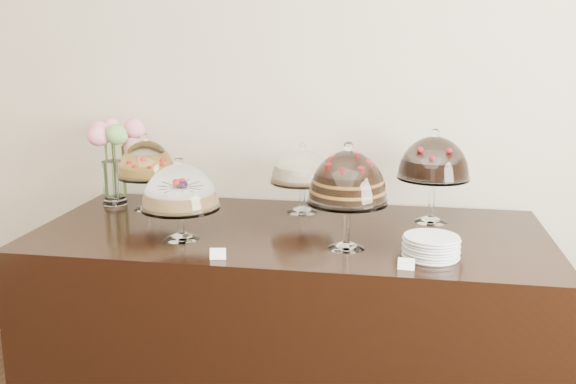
% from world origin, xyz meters
% --- Properties ---
extents(wall_back, '(5.00, 0.04, 3.00)m').
position_xyz_m(wall_back, '(0.00, 3.00, 1.50)').
color(wall_back, beige).
rests_on(wall_back, ground).
extents(display_counter, '(2.20, 1.00, 0.90)m').
position_xyz_m(display_counter, '(0.09, 2.45, 0.45)').
color(display_counter, black).
rests_on(display_counter, ground).
extents(cake_stand_sugar_sponge, '(0.32, 0.32, 0.35)m').
position_xyz_m(cake_stand_sugar_sponge, '(-0.33, 2.24, 1.11)').
color(cake_stand_sugar_sponge, white).
rests_on(cake_stand_sugar_sponge, display_counter).
extents(cake_stand_choco_layer, '(0.32, 0.32, 0.43)m').
position_xyz_m(cake_stand_choco_layer, '(0.35, 2.24, 1.17)').
color(cake_stand_choco_layer, white).
rests_on(cake_stand_choco_layer, display_counter).
extents(cake_stand_cheesecake, '(0.31, 0.31, 0.34)m').
position_xyz_m(cake_stand_cheesecake, '(0.10, 2.75, 1.11)').
color(cake_stand_cheesecake, white).
rests_on(cake_stand_cheesecake, display_counter).
extents(cake_stand_dark_choco, '(0.32, 0.32, 0.43)m').
position_xyz_m(cake_stand_dark_choco, '(0.70, 2.68, 1.18)').
color(cake_stand_dark_choco, white).
rests_on(cake_stand_dark_choco, display_counter).
extents(cake_stand_fruit_tart, '(0.28, 0.28, 0.37)m').
position_xyz_m(cake_stand_fruit_tart, '(-0.65, 2.67, 1.13)').
color(cake_stand_fruit_tart, white).
rests_on(cake_stand_fruit_tart, display_counter).
extents(flower_vase, '(0.26, 0.30, 0.42)m').
position_xyz_m(flower_vase, '(-0.84, 2.75, 1.18)').
color(flower_vase, white).
rests_on(flower_vase, display_counter).
extents(plate_stack, '(0.21, 0.21, 0.08)m').
position_xyz_m(plate_stack, '(0.68, 2.18, 0.94)').
color(plate_stack, silver).
rests_on(plate_stack, display_counter).
extents(price_card_left, '(0.06, 0.02, 0.04)m').
position_xyz_m(price_card_left, '(-0.11, 2.02, 0.92)').
color(price_card_left, white).
rests_on(price_card_left, display_counter).
extents(price_card_right, '(0.06, 0.02, 0.04)m').
position_xyz_m(price_card_right, '(0.59, 2.03, 0.92)').
color(price_card_right, white).
rests_on(price_card_right, display_counter).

